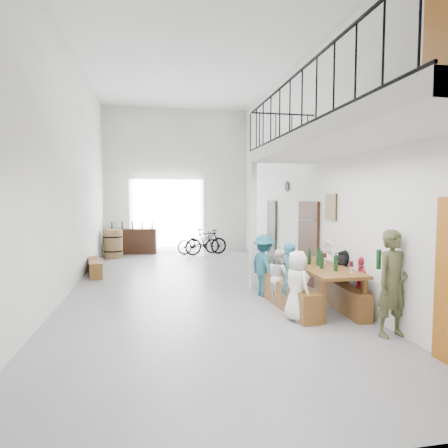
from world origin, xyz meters
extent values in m
plane|color=slate|center=(0.00, 0.00, 0.00)|extent=(12.00, 12.00, 0.00)
plane|color=white|center=(0.00, 6.00, 2.75)|extent=(5.50, 0.00, 5.50)
plane|color=white|center=(0.00, -6.00, 2.75)|extent=(5.50, 0.00, 5.50)
plane|color=white|center=(-2.75, 0.00, 2.75)|extent=(0.00, 12.00, 12.00)
plane|color=white|center=(2.75, 0.00, 2.75)|extent=(0.00, 12.00, 12.00)
plane|color=white|center=(0.00, 0.00, 5.50)|extent=(12.00, 12.00, 0.00)
cube|color=white|center=(-0.40, 5.94, 1.40)|extent=(2.80, 0.08, 2.80)
cube|color=#391D10|center=(2.70, -0.30, 1.00)|extent=(0.06, 1.10, 2.00)
cube|color=#2A332A|center=(2.70, 2.50, 1.00)|extent=(0.06, 0.80, 2.00)
cube|color=#3E2F18|center=(2.72, -1.40, 1.90)|extent=(0.04, 0.45, 0.55)
cylinder|color=white|center=(2.71, 1.20, 2.40)|extent=(0.04, 0.28, 0.28)
cube|color=silver|center=(2.00, -3.20, 3.00)|extent=(1.50, 5.60, 0.25)
cube|color=black|center=(1.27, -3.20, 3.98)|extent=(0.03, 5.60, 0.03)
cube|color=black|center=(1.27, -3.20, 3.15)|extent=(0.03, 5.60, 0.03)
cube|color=black|center=(2.00, -0.42, 3.98)|extent=(1.50, 0.03, 0.03)
cube|color=silver|center=(1.30, -0.45, 1.44)|extent=(0.14, 0.14, 2.88)
cube|color=brown|center=(2.20, -2.04, 0.76)|extent=(0.88, 2.15, 0.06)
cube|color=brown|center=(1.84, -2.97, 0.36)|extent=(0.08, 0.08, 0.73)
cube|color=brown|center=(2.57, -2.96, 0.36)|extent=(0.08, 0.08, 0.73)
cube|color=brown|center=(1.83, -1.12, 0.36)|extent=(0.08, 0.08, 0.73)
cube|color=brown|center=(2.56, -1.12, 0.36)|extent=(0.08, 0.08, 0.73)
cube|color=brown|center=(1.56, -1.97, 0.25)|extent=(0.47, 2.20, 0.50)
cube|color=brown|center=(2.57, -2.13, 0.24)|extent=(0.42, 2.07, 0.47)
cylinder|color=black|center=(2.25, -2.57, 0.97)|extent=(0.07, 0.07, 0.35)
cylinder|color=black|center=(2.18, -2.07, 0.97)|extent=(0.07, 0.07, 0.35)
cylinder|color=black|center=(2.19, -1.97, 0.97)|extent=(0.07, 0.07, 0.35)
cylinder|color=black|center=(2.12, -2.29, 0.97)|extent=(0.07, 0.07, 0.35)
cylinder|color=black|center=(2.06, -1.83, 0.97)|extent=(0.07, 0.07, 0.35)
cube|color=brown|center=(-2.50, 1.89, 0.20)|extent=(0.58, 1.48, 0.41)
cylinder|color=brown|center=(-2.32, 4.79, 0.49)|extent=(0.66, 0.66, 0.99)
cylinder|color=black|center=(-2.32, 4.79, 0.25)|extent=(0.67, 0.67, 0.05)
cylinder|color=black|center=(-2.32, 4.79, 0.74)|extent=(0.67, 0.67, 0.05)
cube|color=#391D10|center=(-1.70, 5.65, 0.46)|extent=(1.80, 0.64, 0.93)
cylinder|color=black|center=(-2.43, 5.69, 1.07)|extent=(0.06, 0.06, 0.28)
cylinder|color=black|center=(-2.07, 5.68, 1.07)|extent=(0.06, 0.06, 0.28)
cylinder|color=black|center=(-1.70, 5.67, 1.07)|extent=(0.06, 0.06, 0.28)
cylinder|color=black|center=(-1.34, 5.59, 1.07)|extent=(0.06, 0.06, 0.28)
cylinder|color=black|center=(-0.98, 5.58, 1.07)|extent=(0.06, 0.06, 0.28)
imported|color=white|center=(1.47, -2.72, 0.60)|extent=(0.51, 0.66, 1.19)
imported|color=#226073|center=(1.52, -2.27, 0.64)|extent=(0.32, 0.48, 1.28)
imported|color=white|center=(1.50, -1.73, 0.54)|extent=(0.47, 0.57, 1.08)
imported|color=#226073|center=(1.38, -1.08, 0.65)|extent=(0.68, 0.94, 1.31)
imported|color=red|center=(2.77, -2.57, 0.52)|extent=(0.47, 0.66, 1.03)
imported|color=black|center=(2.71, -2.01, 0.54)|extent=(0.65, 1.05, 1.08)
imported|color=white|center=(2.83, -1.28, 0.60)|extent=(0.56, 0.68, 1.21)
imported|color=#454929|center=(2.60, -3.68, 0.81)|extent=(0.66, 0.50, 1.61)
imported|color=#165017|center=(2.45, 0.38, 0.21)|extent=(0.42, 0.37, 0.42)
imported|color=black|center=(0.71, 5.11, 0.42)|extent=(1.68, 0.83, 0.85)
imported|color=black|center=(0.96, 4.84, 0.48)|extent=(1.66, 0.77, 0.96)
camera|label=1|loc=(-0.91, -8.64, 2.08)|focal=30.00mm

